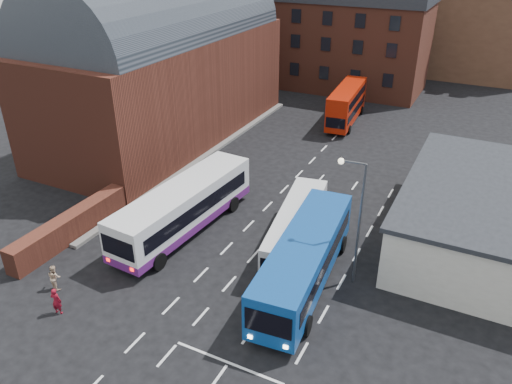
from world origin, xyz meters
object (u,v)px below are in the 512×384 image
at_px(bus_red_double, 346,104).
at_px(pedestrian_beige, 54,277).
at_px(street_lamp, 356,212).
at_px(bus_white_inbound, 296,226).
at_px(bus_blue, 305,258).
at_px(pedestrian_red, 56,301).
at_px(bus_white_outbound, 184,205).

height_order(bus_red_double, pedestrian_beige, bus_red_double).
xyz_separation_m(bus_red_double, street_lamp, (8.74, -26.75, 2.69)).
bearing_deg(bus_red_double, bus_white_inbound, 95.17).
distance_m(bus_red_double, pedestrian_beige, 35.90).
distance_m(bus_blue, bus_red_double, 29.10).
distance_m(bus_white_inbound, bus_red_double, 25.24).
height_order(bus_blue, pedestrian_beige, bus_blue).
bearing_deg(street_lamp, pedestrian_red, -143.42).
bearing_deg(bus_red_double, bus_white_outbound, 77.83).
bearing_deg(bus_white_outbound, pedestrian_red, -94.14).
bearing_deg(pedestrian_red, bus_red_double, -109.98).
bearing_deg(pedestrian_red, pedestrian_beige, -53.69).
relative_size(bus_white_outbound, bus_blue, 1.04).
bearing_deg(bus_white_outbound, pedestrian_beige, -106.21).
bearing_deg(pedestrian_beige, bus_blue, -137.41).
relative_size(bus_red_double, pedestrian_beige, 6.33).
bearing_deg(bus_white_inbound, pedestrian_beige, 33.80).
distance_m(bus_white_inbound, pedestrian_beige, 15.21).
relative_size(bus_blue, pedestrian_beige, 7.78).
height_order(bus_white_inbound, bus_red_double, bus_red_double).
xyz_separation_m(bus_white_inbound, street_lamp, (4.29, -1.91, 3.18)).
xyz_separation_m(bus_red_double, pedestrian_red, (-4.83, -36.82, -1.27)).
xyz_separation_m(bus_white_inbound, bus_red_double, (-4.44, 24.84, 0.50)).
bearing_deg(bus_white_outbound, street_lamp, 2.50).
bearing_deg(street_lamp, bus_blue, -144.88).
xyz_separation_m(bus_red_double, pedestrian_beige, (-6.60, -35.27, -1.31)).
bearing_deg(pedestrian_red, bus_white_outbound, -110.69).
bearing_deg(bus_red_double, bus_blue, 97.76).
distance_m(street_lamp, pedestrian_beige, 17.99).
bearing_deg(pedestrian_beige, pedestrian_red, 153.53).
distance_m(pedestrian_red, pedestrian_beige, 2.35).
bearing_deg(bus_blue, bus_white_outbound, -16.24).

